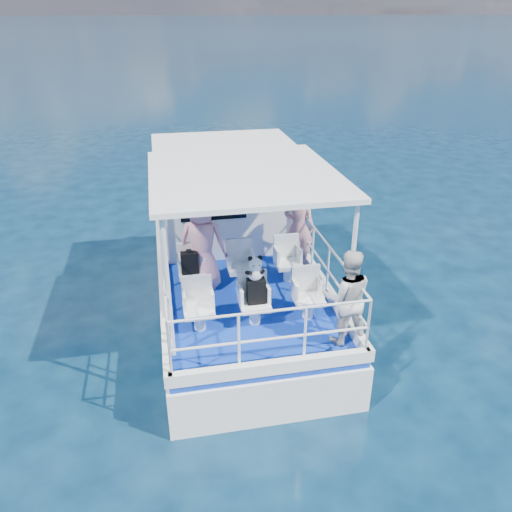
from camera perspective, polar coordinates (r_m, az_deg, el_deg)
The scene contains 20 objects.
ground at distance 9.67m, azimuth -1.41°, elevation -8.48°, with size 2000.00×2000.00×0.00m, color #061B30.
hull at distance 10.49m, azimuth -2.37°, elevation -5.44°, with size 3.00×7.00×1.60m, color white.
deck at distance 10.08m, azimuth -2.46°, elevation -1.31°, with size 2.90×6.90×0.10m, color #0A2996.
cabin at distance 10.81m, azimuth -3.67°, elevation 7.24°, with size 2.85×2.00×2.20m, color white.
canopy at distance 8.11m, azimuth -1.41°, elevation 9.28°, with size 3.00×3.20×0.08m, color white.
canopy_posts at distance 8.46m, azimuth -1.27°, elevation 1.77°, with size 2.77×2.97×2.20m.
railings at distance 8.45m, azimuth -0.84°, elevation -2.83°, with size 2.84×3.59×1.00m, color white, non-canonical shape.
seat_port_fwd at distance 9.18m, azimuth -7.25°, elevation -2.74°, with size 0.48×0.46×0.38m, color white.
seat_center_fwd at distance 9.27m, azimuth -1.70°, elevation -2.23°, with size 0.48×0.46×0.38m, color white.
seat_stbd_fwd at distance 9.44m, azimuth 3.69°, elevation -1.72°, with size 0.48×0.46×0.38m, color white.
seat_port_aft at distance 8.06m, azimuth -6.48°, elevation -7.12°, with size 0.48×0.46×0.38m, color white.
seat_center_aft at distance 8.16m, azimuth -0.14°, elevation -6.49°, with size 0.48×0.46×0.38m, color white.
seat_stbd_aft at distance 8.36m, azimuth 5.95°, elevation -5.80°, with size 0.48×0.46×0.38m, color white.
passenger_port_fwd at distance 8.97m, azimuth -6.17°, elevation 1.50°, with size 0.65×0.47×1.75m, color pink.
passenger_stbd_fwd at distance 9.76m, azimuth 4.92°, elevation 3.32°, with size 0.60×0.39×1.64m, color #D2888D.
passenger_stbd_aft at distance 7.56m, azimuth 10.35°, elevation -4.71°, with size 0.75×0.58×1.54m, color beige.
backpack_port at distance 8.94m, azimuth -7.58°, elevation -0.76°, with size 0.30×0.17×0.40m, color black.
backpack_center at distance 7.95m, azimuth 0.02°, elevation -4.03°, with size 0.29×0.16×0.43m, color black.
compact_camera at distance 8.84m, azimuth -7.70°, elevation 0.55°, with size 0.10×0.06×0.06m, color black.
panda at distance 7.75m, azimuth -0.10°, elevation -1.38°, with size 0.26×0.22×0.41m, color white, non-canonical shape.
Camera 1 is at (-1.33, -7.85, 5.49)m, focal length 35.00 mm.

